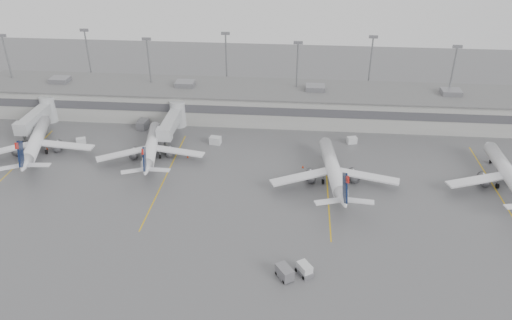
# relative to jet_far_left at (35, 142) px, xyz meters

# --- Properties ---
(ground) EXTENTS (260.00, 260.00, 0.00)m
(ground) POSITION_rel_jet_far_left_xyz_m (50.30, -31.65, -3.04)
(ground) COLOR #565658
(ground) RESTS_ON ground
(terminal) EXTENTS (152.00, 17.00, 9.45)m
(terminal) POSITION_rel_jet_far_left_xyz_m (50.29, 26.33, 1.13)
(terminal) COLOR #9A9B96
(terminal) RESTS_ON ground
(light_masts) EXTENTS (142.40, 8.00, 20.60)m
(light_masts) POSITION_rel_jet_far_left_xyz_m (50.30, 32.10, 8.98)
(light_masts) COLOR gray
(light_masts) RESTS_ON ground
(jet_bridge_left) EXTENTS (4.00, 17.20, 7.00)m
(jet_bridge_left) POSITION_rel_jet_far_left_xyz_m (-5.20, 14.07, 0.83)
(jet_bridge_left) COLOR #A7A9AC
(jet_bridge_left) RESTS_ON ground
(jet_bridge_right) EXTENTS (4.00, 17.20, 7.00)m
(jet_bridge_right) POSITION_rel_jet_far_left_xyz_m (29.80, 14.07, 0.83)
(jet_bridge_right) COLOR #A7A9AC
(jet_bridge_right) RESTS_ON ground
(stand_markings) EXTENTS (105.25, 40.00, 0.01)m
(stand_markings) POSITION_rel_jet_far_left_xyz_m (50.30, -7.65, -3.04)
(stand_markings) COLOR gold
(stand_markings) RESTS_ON ground
(jet_far_left) EXTENTS (25.96, 29.52, 9.79)m
(jet_far_left) POSITION_rel_jet_far_left_xyz_m (0.00, 0.00, 0.00)
(jet_far_left) COLOR silver
(jet_far_left) RESTS_ON ground
(jet_mid_left) EXTENTS (24.38, 27.56, 8.98)m
(jet_mid_left) POSITION_rel_jet_far_left_xyz_m (27.54, 0.35, -0.25)
(jet_mid_left) COLOR silver
(jet_mid_left) RESTS_ON ground
(jet_mid_right) EXTENTS (27.13, 30.55, 9.89)m
(jet_mid_right) POSITION_rel_jet_far_left_xyz_m (68.94, -7.00, 0.03)
(jet_mid_right) COLOR silver
(jet_mid_right) RESTS_ON ground
(jet_far_right) EXTENTS (26.90, 30.12, 9.75)m
(jet_far_right) POSITION_rel_jet_far_left_xyz_m (105.29, -5.77, -0.01)
(jet_far_right) COLOR silver
(jet_far_right) RESTS_ON ground
(baggage_tug) EXTENTS (3.21, 3.55, 1.95)m
(baggage_tug) POSITION_rel_jet_far_left_xyz_m (63.06, -36.32, -2.28)
(baggage_tug) COLOR silver
(baggage_tug) RESTS_ON ground
(baggage_cart) EXTENTS (3.31, 3.69, 2.07)m
(baggage_cart) POSITION_rel_jet_far_left_xyz_m (59.86, -37.52, -1.97)
(baggage_cart) COLOR slate
(baggage_cart) RESTS_ON ground
(gse_uld_a) EXTENTS (2.62, 2.23, 1.57)m
(gse_uld_a) POSITION_rel_jet_far_left_xyz_m (8.33, 5.73, -2.26)
(gse_uld_a) COLOR silver
(gse_uld_a) RESTS_ON ground
(gse_uld_b) EXTENTS (2.91, 2.17, 1.89)m
(gse_uld_b) POSITION_rel_jet_far_left_xyz_m (41.11, 8.75, -2.10)
(gse_uld_b) COLOR silver
(gse_uld_b) RESTS_ON ground
(gse_uld_c) EXTENTS (2.65, 2.10, 1.64)m
(gse_uld_c) POSITION_rel_jet_far_left_xyz_m (74.49, 12.07, -2.22)
(gse_uld_c) COLOR silver
(gse_uld_c) RESTS_ON ground
(gse_loader) EXTENTS (2.78, 3.89, 2.24)m
(gse_loader) POSITION_rel_jet_far_left_xyz_m (20.90, 15.99, -1.93)
(gse_loader) COLOR slate
(gse_loader) RESTS_ON ground
(cone_a) EXTENTS (0.44, 0.44, 0.71)m
(cone_a) POSITION_rel_jet_far_left_xyz_m (1.29, 2.02, -2.69)
(cone_a) COLOR red
(cone_a) RESTS_ON ground
(cone_b) EXTENTS (0.39, 0.39, 0.62)m
(cone_b) POSITION_rel_jet_far_left_xyz_m (35.79, 1.15, -2.73)
(cone_b) COLOR red
(cone_b) RESTS_ON ground
(cone_c) EXTENTS (0.42, 0.42, 0.66)m
(cone_c) POSITION_rel_jet_far_left_xyz_m (62.58, -1.34, -2.71)
(cone_c) COLOR red
(cone_c) RESTS_ON ground
(cone_d) EXTENTS (0.40, 0.40, 0.64)m
(cone_d) POSITION_rel_jet_far_left_xyz_m (106.62, 5.29, -2.72)
(cone_d) COLOR red
(cone_d) RESTS_ON ground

